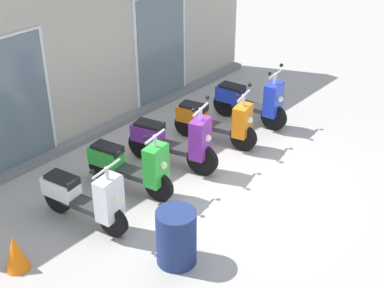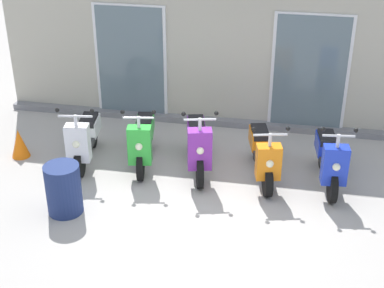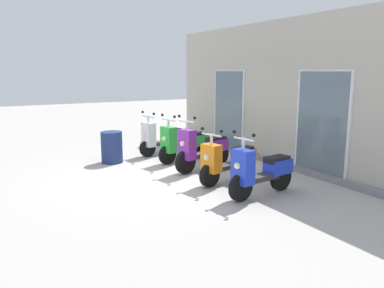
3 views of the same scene
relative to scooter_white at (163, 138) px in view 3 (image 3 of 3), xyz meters
name	(u,v)px [view 3 (image 3 of 3)]	position (x,y,z in m)	size (l,w,h in m)	color
ground_plane	(169,175)	(2.00, -0.79, -0.46)	(40.00, 40.00, 0.00)	#A8A39E
storefront_facade	(274,95)	(2.00, 2.15, 1.22)	(8.58, 0.50, 3.48)	#B2AD9E
scooter_white	(163,138)	(0.00, 0.00, 0.00)	(0.63, 1.49, 1.21)	black
scooter_green	(184,143)	(1.01, 0.11, 0.02)	(0.64, 1.56, 1.24)	black
scooter_purple	(202,149)	(1.97, 0.08, 0.04)	(0.72, 1.64, 1.31)	black
scooter_orange	(229,161)	(3.06, 0.06, -0.02)	(0.71, 1.59, 1.18)	black
scooter_blue	(261,171)	(4.12, 0.03, 0.02)	(0.56, 1.56, 1.25)	black
traffic_cone	(144,139)	(-1.21, -0.04, -0.20)	(0.32, 0.32, 0.52)	orange
trash_bin	(112,147)	(0.23, -1.52, -0.07)	(0.53, 0.53, 0.78)	navy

